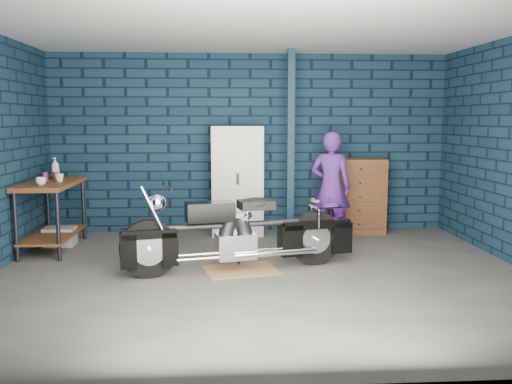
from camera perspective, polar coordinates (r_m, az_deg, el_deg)
ground at (r=6.06m, az=0.72°, el=-8.83°), size 6.00×6.00×0.00m
room_walls at (r=6.36m, az=0.35°, el=9.33°), size 6.02×5.01×2.71m
support_post at (r=7.81m, az=3.66°, el=4.95°), size 0.10×0.10×2.70m
workbench at (r=7.65m, az=-20.63°, el=-2.34°), size 0.60×1.40×0.91m
drip_mat at (r=6.28m, az=-1.63°, el=-8.19°), size 0.92×0.76×0.01m
motorcycle at (r=6.16m, az=-1.65°, el=-3.71°), size 2.37×1.09×1.01m
person at (r=7.68m, az=7.86°, el=0.54°), size 0.66×0.55×1.55m
storage_bin at (r=7.89m, az=-19.95°, el=-4.44°), size 0.41×0.29×0.25m
locker at (r=8.07m, az=-2.00°, el=1.20°), size 0.76×0.54×1.62m
tool_chest at (r=8.36m, az=10.47°, el=-0.40°), size 0.84×0.47×1.13m
shop_stool at (r=7.84m, az=6.96°, el=-2.85°), size 0.37×0.37×0.59m
cup_a at (r=7.21m, az=-21.71°, el=1.07°), size 0.15×0.15×0.10m
cup_b at (r=7.49m, az=-19.98°, el=1.41°), size 0.12×0.12×0.10m
mug_purple at (r=7.73m, az=-21.32°, el=1.55°), size 0.09×0.09×0.11m
mug_red at (r=7.85m, az=-20.38°, el=1.63°), size 0.09×0.09×0.10m
bottle at (r=7.96m, az=-20.37°, el=2.40°), size 0.15×0.15×0.29m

